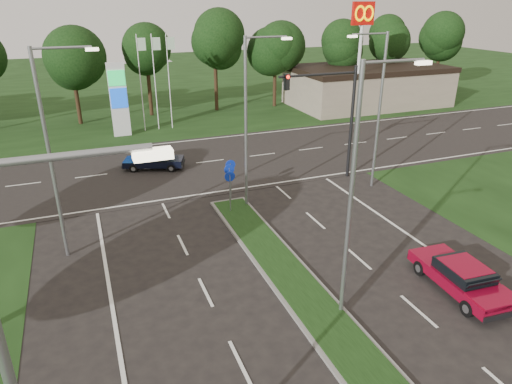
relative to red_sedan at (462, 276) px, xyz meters
name	(u,v)px	position (x,y,z in m)	size (l,w,h in m)	color
verge_far	(136,88)	(-5.87, 49.51, -0.65)	(160.00, 50.00, 0.02)	black
cross_road	(196,163)	(-5.87, 18.51, -0.65)	(160.00, 12.00, 0.02)	black
median_kerb	(352,353)	(-5.87, -1.49, -0.59)	(2.00, 26.00, 0.12)	slate
commercial_building	(367,86)	(16.13, 30.51, 1.35)	(16.00, 9.00, 4.00)	gray
streetlight_median_near	(357,183)	(-4.87, 0.51, 4.43)	(2.53, 0.22, 9.00)	gray
streetlight_median_far	(249,116)	(-4.87, 10.51, 4.43)	(2.53, 0.22, 9.00)	gray
streetlight_left_far	(53,146)	(-14.17, 8.51, 4.43)	(2.53, 0.22, 9.00)	gray
streetlight_right_far	(377,104)	(2.93, 10.51, 4.43)	(2.53, 0.22, 9.00)	gray
traffic_signal	(334,107)	(1.32, 12.51, 4.00)	(5.10, 0.42, 7.00)	black
median_signs	(230,177)	(-5.87, 10.91, 1.06)	(1.16, 1.76, 2.38)	gray
gas_pylon	(121,97)	(-9.66, 27.56, 2.55)	(5.80, 1.26, 8.00)	silver
mcdonalds_sign	(362,30)	(12.13, 26.48, 7.34)	(2.20, 0.47, 10.40)	silver
treeline_far	(151,42)	(-5.77, 34.44, 6.18)	(6.00, 6.00, 9.90)	black
red_sedan	(462,276)	(0.00, 0.00, 0.00)	(2.09, 4.50, 1.21)	maroon
navy_sedan	(154,161)	(-8.78, 18.46, -0.08)	(4.18, 2.81, 1.07)	black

